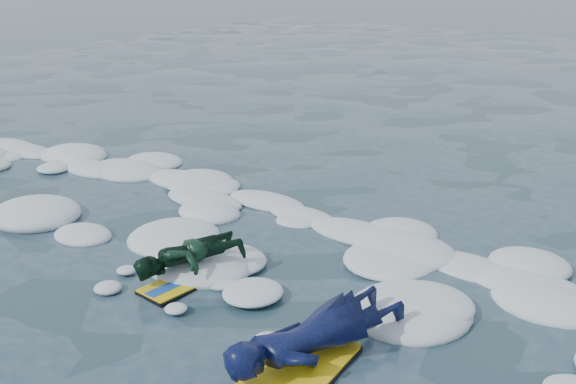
# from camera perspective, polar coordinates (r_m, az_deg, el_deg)

# --- Properties ---
(ground) EXTENTS (120.00, 120.00, 0.00)m
(ground) POSITION_cam_1_polar(r_m,az_deg,el_deg) (8.14, -5.52, -5.44)
(ground) COLOR #162E36
(ground) RESTS_ON ground
(foam_band) EXTENTS (12.00, 3.10, 0.30)m
(foam_band) POSITION_cam_1_polar(r_m,az_deg,el_deg) (8.86, -1.07, -3.19)
(foam_band) COLOR silver
(foam_band) RESTS_ON ground
(prone_woman_unit) EXTENTS (1.05, 1.90, 0.47)m
(prone_woman_unit) POSITION_cam_1_polar(r_m,az_deg,el_deg) (6.17, 2.05, -11.51)
(prone_woman_unit) COLOR black
(prone_woman_unit) RESTS_ON ground
(prone_child_unit) EXTENTS (0.99, 1.29, 0.45)m
(prone_child_unit) POSITION_cam_1_polar(r_m,az_deg,el_deg) (7.60, -7.82, -5.49)
(prone_child_unit) COLOR black
(prone_child_unit) RESTS_ON ground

